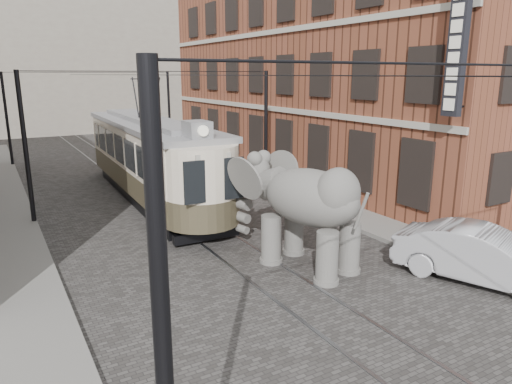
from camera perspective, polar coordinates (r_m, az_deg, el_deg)
ground at (r=16.58m, az=-3.58°, el=-6.50°), size 120.00×120.00×0.00m
tram_rails at (r=16.58m, az=-3.58°, el=-6.46°), size 1.54×80.00×0.02m
sidewalk_right at (r=19.80m, az=12.19°, el=-3.11°), size 2.00×60.00×0.15m
sidewalk_left at (r=15.08m, az=-26.65°, el=-9.91°), size 2.00×60.00×0.15m
brick_building at (r=29.05m, az=8.22°, el=14.32°), size 8.00×26.00×12.00m
distant_block at (r=54.38m, az=-23.44°, el=14.24°), size 28.00×10.00×14.00m
catenary at (r=20.26m, az=-10.56°, el=5.85°), size 11.00×30.20×6.00m
tram at (r=22.73m, az=-12.88°, el=6.21°), size 3.42×14.40×5.68m
elephant at (r=14.32m, az=6.58°, el=-2.66°), size 4.44×6.23×3.44m
parked_car at (r=15.00m, az=25.81°, el=-6.96°), size 3.41×5.13×1.60m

